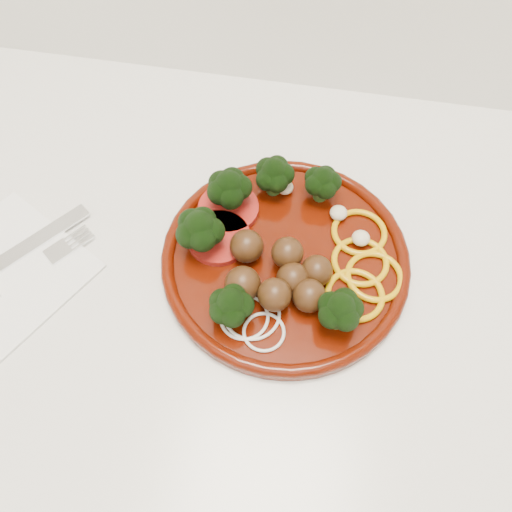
# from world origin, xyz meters

# --- Properties ---
(counter) EXTENTS (2.40, 0.60, 0.90)m
(counter) POSITION_xyz_m (0.00, 1.70, 0.45)
(counter) COLOR silver
(counter) RESTS_ON ground
(plate) EXTENTS (0.27, 0.27, 0.06)m
(plate) POSITION_xyz_m (0.10, 1.72, 0.92)
(plate) COLOR #3E0C02
(plate) RESTS_ON counter
(napkin) EXTENTS (0.21, 0.21, 0.00)m
(napkin) POSITION_xyz_m (-0.19, 1.64, 0.90)
(napkin) COLOR white
(napkin) RESTS_ON counter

